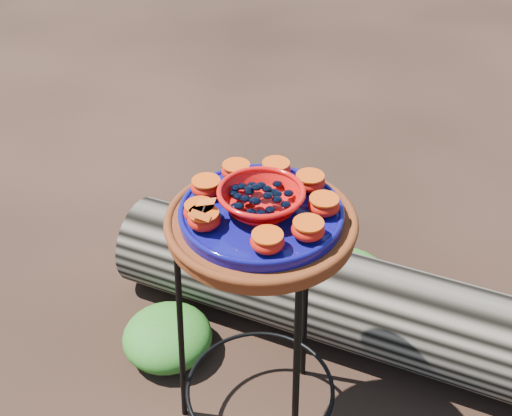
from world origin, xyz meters
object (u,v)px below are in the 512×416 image
Objects in this scene: plant_stand at (260,338)px; driftwood_log at (361,304)px; cobalt_plate at (261,214)px; red_bowl at (261,200)px; terracotta_saucer at (261,224)px.

plant_stand is 0.43× the size of driftwood_log.
plant_stand is 1.95× the size of cobalt_plate.
plant_stand reaches higher than driftwood_log.
cobalt_plate is at bearing -97.43° from driftwood_log.
driftwood_log is at bearing 82.57° from red_bowl.
red_bowl is (0.00, 0.00, 0.43)m from plant_stand.
red_bowl is (0.00, 0.00, 0.04)m from cobalt_plate.
terracotta_saucer is 1.17× the size of cobalt_plate.
driftwood_log is (0.06, 0.45, -0.57)m from terracotta_saucer.
cobalt_plate reaches higher than driftwood_log.
driftwood_log is (0.06, 0.45, -0.20)m from plant_stand.
cobalt_plate is 2.00× the size of red_bowl.
terracotta_saucer is at bearing 0.00° from cobalt_plate.
plant_stand is at bearing 0.00° from red_bowl.
cobalt_plate is (0.00, 0.00, 0.03)m from terracotta_saucer.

